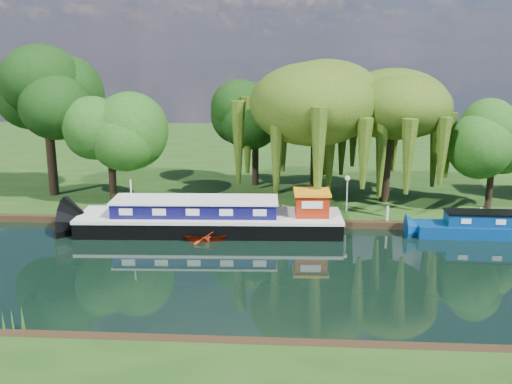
{
  "coord_description": "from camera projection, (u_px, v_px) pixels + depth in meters",
  "views": [
    {
      "loc": [
        -3.31,
        -28.16,
        11.31
      ],
      "look_at": [
        -5.55,
        6.24,
        2.8
      ],
      "focal_mm": 40.0,
      "sensor_mm": 36.0,
      "label": 1
    }
  ],
  "objects": [
    {
      "name": "lamppost",
      "position": [
        347.0,
        184.0,
        39.34
      ],
      "size": [
        0.36,
        0.36,
        2.56
      ],
      "color": "silver",
      "rests_on": "far_bank"
    },
    {
      "name": "red_dinghy",
      "position": [
        212.0,
        239.0,
        35.44
      ],
      "size": [
        3.78,
        2.99,
        0.71
      ],
      "primitive_type": "imported",
      "rotation": [
        0.0,
        0.0,
        1.75
      ],
      "color": "maroon",
      "rests_on": "ground"
    },
    {
      "name": "willow_right",
      "position": [
        389.0,
        115.0,
        41.09
      ],
      "size": [
        7.22,
        7.22,
        8.8
      ],
      "color": "black",
      "rests_on": "far_bank"
    },
    {
      "name": "tree_far_back",
      "position": [
        47.0,
        102.0,
        42.87
      ],
      "size": [
        6.1,
        6.1,
        10.26
      ],
      "color": "black",
      "rests_on": "far_bank"
    },
    {
      "name": "dutch_barge",
      "position": [
        212.0,
        218.0,
        36.64
      ],
      "size": [
        16.99,
        4.53,
        3.55
      ],
      "rotation": [
        0.0,
        0.0,
        0.04
      ],
      "color": "black",
      "rests_on": "ground"
    },
    {
      "name": "mooring_posts",
      "position": [
        334.0,
        212.0,
        37.72
      ],
      "size": [
        19.16,
        0.16,
        1.0
      ],
      "color": "silver",
      "rests_on": "far_bank"
    },
    {
      "name": "far_bank",
      "position": [
        323.0,
        155.0,
        62.67
      ],
      "size": [
        120.0,
        52.0,
        0.45
      ],
      "primitive_type": "cube",
      "color": "#173A10",
      "rests_on": "ground"
    },
    {
      "name": "ground",
      "position": [
        354.0,
        274.0,
        29.78
      ],
      "size": [
        120.0,
        120.0,
        0.0
      ],
      "primitive_type": "plane",
      "color": "black"
    },
    {
      "name": "willow_left",
      "position": [
        317.0,
        104.0,
        41.2
      ],
      "size": [
        8.21,
        8.21,
        9.84
      ],
      "color": "black",
      "rests_on": "far_bank"
    },
    {
      "name": "tree_far_left",
      "position": [
        110.0,
        131.0,
        40.54
      ],
      "size": [
        4.84,
        4.84,
        7.8
      ],
      "color": "black",
      "rests_on": "far_bank"
    },
    {
      "name": "tree_far_mid",
      "position": [
        255.0,
        119.0,
        46.56
      ],
      "size": [
        4.85,
        4.85,
        7.93
      ],
      "color": "black",
      "rests_on": "far_bank"
    },
    {
      "name": "tree_far_right",
      "position": [
        494.0,
        144.0,
        39.73
      ],
      "size": [
        4.06,
        4.06,
        6.65
      ],
      "color": "black",
      "rests_on": "far_bank"
    }
  ]
}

